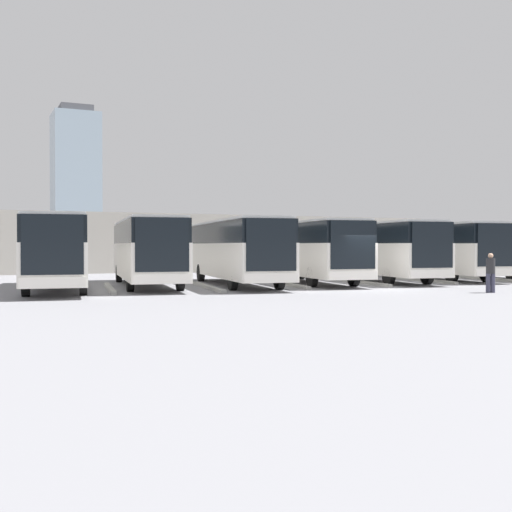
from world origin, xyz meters
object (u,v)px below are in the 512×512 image
(bus_5, at_px, (146,249))
(bus_6, at_px, (57,250))
(bus_3, at_px, (306,249))
(bus_0, at_px, (488,248))
(bus_2, at_px, (375,249))
(pedestrian, at_px, (491,271))
(bus_1, at_px, (432,249))
(bus_4, at_px, (236,249))

(bus_5, height_order, bus_6, same)
(bus_3, bearing_deg, bus_0, -170.96)
(bus_2, distance_m, pedestrian, 9.85)
(bus_1, xyz_separation_m, bus_4, (13.15, 0.76, 0.00))
(bus_2, bearing_deg, pedestrian, 93.54)
(bus_3, height_order, pedestrian, bus_3)
(bus_2, bearing_deg, bus_5, 5.36)
(bus_3, bearing_deg, bus_2, -173.69)
(bus_6, bearing_deg, bus_1, -170.08)
(bus_1, height_order, bus_5, same)
(bus_4, bearing_deg, pedestrian, 138.70)
(bus_3, bearing_deg, bus_5, 4.89)
(bus_1, relative_size, bus_5, 1.00)
(bus_0, xyz_separation_m, bus_3, (13.15, 0.15, 0.00))
(bus_2, distance_m, bus_3, 4.39)
(bus_5, bearing_deg, bus_6, 20.40)
(bus_0, bearing_deg, pedestrian, 54.79)
(bus_1, height_order, bus_3, same)
(bus_1, bearing_deg, bus_4, 11.69)
(bus_5, bearing_deg, bus_3, -175.11)
(pedestrian, bearing_deg, bus_1, -95.86)
(bus_0, distance_m, bus_4, 17.55)
(bus_1, xyz_separation_m, bus_3, (8.77, 0.19, 0.00))
(pedestrian, bearing_deg, bus_5, -18.93)
(bus_0, bearing_deg, bus_2, 10.41)
(bus_1, bearing_deg, bus_6, 9.92)
(bus_1, height_order, bus_6, same)
(bus_2, relative_size, bus_4, 1.00)
(bus_4, bearing_deg, bus_2, -168.94)
(bus_4, xyz_separation_m, bus_6, (8.77, -0.17, 0.00))
(bus_1, bearing_deg, bus_0, -172.13)
(bus_6, bearing_deg, pedestrian, 158.69)
(bus_2, xyz_separation_m, bus_4, (8.77, 0.41, 0.00))
(bus_2, height_order, bus_3, same)
(bus_0, height_order, bus_1, same)
(bus_0, distance_m, bus_5, 21.93)
(bus_1, bearing_deg, bus_3, 9.63)
(bus_2, xyz_separation_m, pedestrian, (0.83, 9.77, -0.93))
(bus_1, distance_m, bus_6, 21.93)
(bus_3, height_order, bus_5, same)
(bus_2, distance_m, bus_5, 13.17)
(pedestrian, bearing_deg, bus_0, -112.20)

